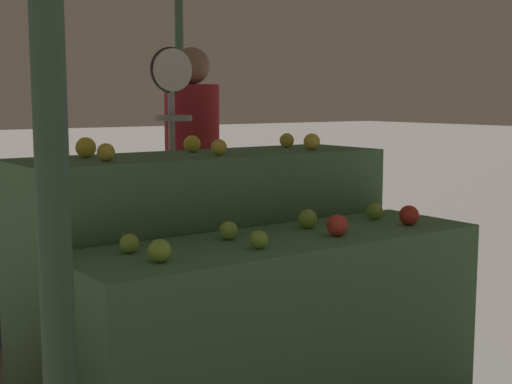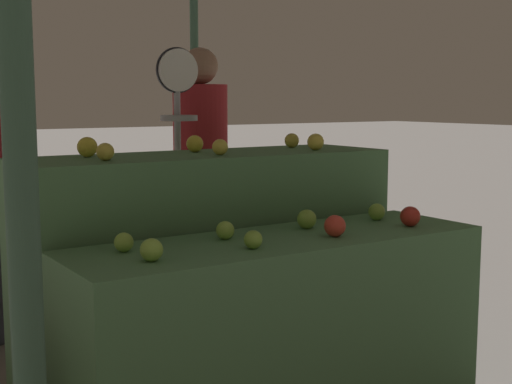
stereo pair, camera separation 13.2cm
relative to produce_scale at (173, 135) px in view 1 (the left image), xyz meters
name	(u,v)px [view 1 (the left image)]	position (x,y,z in m)	size (l,w,h in m)	color
display_counter_front	(283,333)	(-0.11, -1.12, -0.77)	(1.80, 0.55, 0.80)	#4C7A4C
display_counter_back	(207,269)	(-0.11, -0.52, -0.62)	(1.80, 0.55, 1.11)	#4C7A4C
apple_front_0	(160,251)	(-0.73, -1.21, -0.33)	(0.08, 0.08, 0.08)	#84AD3D
apple_front_1	(259,240)	(-0.32, -1.23, -0.33)	(0.07, 0.07, 0.07)	#7AA338
apple_front_2	(337,225)	(0.09, -1.22, -0.32)	(0.09, 0.09, 0.09)	red
apple_front_3	(409,215)	(0.52, -1.21, -0.32)	(0.09, 0.09, 0.09)	#AD281E
apple_front_4	(129,243)	(-0.75, -1.02, -0.33)	(0.07, 0.07, 0.07)	#84AD3D
apple_front_5	(229,231)	(-0.32, -1.02, -0.33)	(0.08, 0.08, 0.08)	#84AD3D
apple_front_6	(307,219)	(0.10, -1.01, -0.32)	(0.09, 0.09, 0.09)	#7AA338
apple_front_7	(375,211)	(0.51, -1.01, -0.33)	(0.08, 0.08, 0.08)	#7AA338
apple_back_0	(106,152)	(-0.66, -0.63, -0.02)	(0.07, 0.07, 0.07)	gold
apple_back_1	(220,147)	(-0.11, -0.63, -0.02)	(0.07, 0.07, 0.07)	gold
apple_back_2	(312,142)	(0.45, -0.63, -0.02)	(0.08, 0.08, 0.08)	yellow
apple_back_3	(86,148)	(-0.66, -0.41, -0.02)	(0.09, 0.09, 0.09)	gold
apple_back_4	(192,144)	(-0.12, -0.41, -0.02)	(0.08, 0.08, 0.08)	gold
apple_back_5	(287,140)	(0.46, -0.41, -0.02)	(0.08, 0.08, 0.08)	gold
produce_scale	(173,135)	(0.00, 0.00, 0.00)	(0.24, 0.20, 1.64)	#99999E
person_vendor_at_scale	(193,164)	(0.32, 0.34, -0.20)	(0.44, 0.44, 1.67)	#2D2D38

